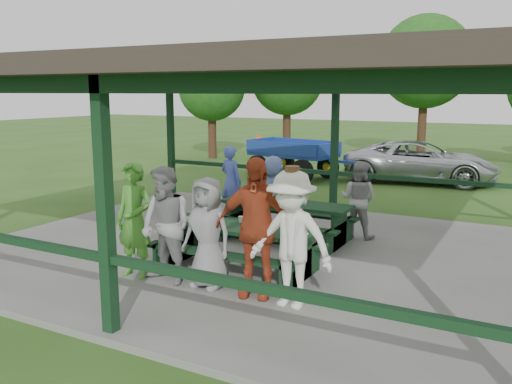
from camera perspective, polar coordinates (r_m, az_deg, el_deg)
The scene contains 19 objects.
ground at distance 9.87m, azimuth 0.37°, elevation -6.67°, with size 90.00×90.00×0.00m, color #2D541A.
concrete_slab at distance 9.85m, azimuth 0.37°, elevation -6.39°, with size 10.00×8.00×0.10m, color slate.
pavilion_structure at distance 9.43m, azimuth 0.39°, elevation 12.05°, with size 10.60×8.60×3.24m.
picnic_table_near at distance 8.59m, azimuth -2.02°, elevation -5.32°, with size 2.57×1.39×0.75m.
picnic_table_far at distance 10.34m, azimuth 3.19°, elevation -2.60°, with size 2.48×1.39×0.75m.
table_setting at distance 8.47m, azimuth -1.03°, elevation -3.38°, with size 2.37×0.45×0.10m.
contestant_green at distance 8.47m, azimuth -12.67°, elevation -2.89°, with size 0.65×0.43×1.78m, color #47952E.
contestant_grey_left at distance 8.08m, azimuth -9.43°, elevation -3.53°, with size 0.85×0.66×1.75m, color #98979A.
contestant_grey_mid at distance 7.86m, azimuth -5.14°, elevation -4.30°, with size 0.80×0.52×1.63m, color gray.
contestant_red at distance 7.46m, azimuth -0.07°, elevation -3.74°, with size 1.15×0.48×1.96m, color #B54424.
contestant_white_fedora at distance 7.12m, azimuth 3.73°, elevation -4.98°, with size 1.21×0.72×1.88m.
spectator_lblue at distance 11.27m, azimuth 1.85°, elevation 0.03°, with size 1.42×0.45×1.53m, color #99B3ED.
spectator_blue at distance 12.32m, azimuth -2.65°, elevation 1.15°, with size 0.59×0.39×1.62m, color #465BB8.
spectator_grey at distance 10.73m, azimuth 10.75°, elevation -0.75°, with size 0.73×0.57×1.51m, color gray.
pickup_truck at distance 18.39m, azimuth 16.93°, elevation 3.07°, with size 2.23×4.83×1.34m, color silver.
farm_trailer at distance 18.46m, azimuth 3.92°, elevation 3.58°, with size 4.01×2.21×1.39m.
tree_far_left at distance 25.01m, azimuth 3.31°, elevation 11.74°, with size 3.26×3.26×5.09m.
tree_left at distance 24.33m, azimuth 17.41°, elevation 12.92°, with size 3.90×3.90×6.09m.
tree_edge_left at distance 24.02m, azimuth -4.70°, elevation 10.84°, with size 2.90×2.90×4.53m.
Camera 1 is at (4.40, -8.33, 2.92)m, focal length 38.00 mm.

